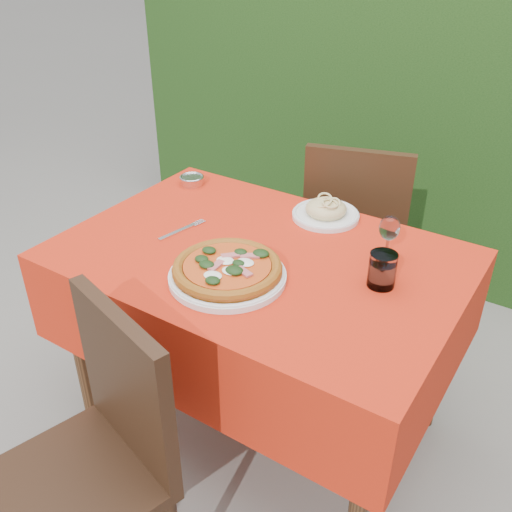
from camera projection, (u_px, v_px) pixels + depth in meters
The scene contains 11 objects.
ground at pixel (259, 419), 2.19m from camera, with size 60.00×60.00×0.00m, color #67625D.
hedge at pixel (429, 89), 2.82m from camera, with size 3.20×0.55×1.78m.
dining_table at pixel (259, 292), 1.88m from camera, with size 1.26×0.86×0.75m.
chair_near at pixel (99, 448), 1.45m from camera, with size 0.50×0.50×0.89m.
chair_far at pixel (355, 230), 2.40m from camera, with size 0.51×0.51×0.91m.
pizza_plate at pixel (227, 271), 1.66m from camera, with size 0.41×0.41×0.06m.
pasta_plate at pixel (326, 211), 2.00m from camera, with size 0.24×0.24×0.07m.
water_glass at pixel (382, 271), 1.62m from camera, with size 0.08×0.08×0.10m.
wine_glass at pixel (389, 230), 1.70m from camera, with size 0.06×0.06×0.16m.
fork at pixel (177, 232), 1.91m from camera, with size 0.03×0.21×0.01m, color silver.
steel_ramekin at pixel (192, 181), 2.24m from camera, with size 0.09×0.09×0.03m, color silver.
Camera 1 is at (0.84, -1.30, 1.67)m, focal length 40.00 mm.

